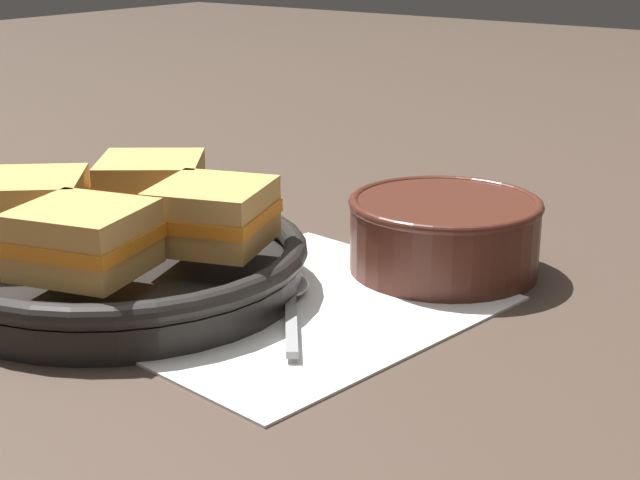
{
  "coord_description": "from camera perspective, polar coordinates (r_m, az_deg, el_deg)",
  "views": [
    {
      "loc": [
        -0.57,
        -0.42,
        0.27
      ],
      "look_at": [
        0.01,
        0.01,
        0.03
      ],
      "focal_mm": 55.0,
      "sensor_mm": 36.0,
      "label": 1
    }
  ],
  "objects": [
    {
      "name": "ground_plane",
      "position": [
        0.76,
        -0.05,
        -2.72
      ],
      "size": [
        4.0,
        4.0,
        0.0
      ],
      "primitive_type": "plane",
      "color": "#47382D"
    },
    {
      "name": "napkin",
      "position": [
        0.72,
        -1.65,
        -3.88
      ],
      "size": [
        0.3,
        0.26,
        0.0
      ],
      "color": "white",
      "rests_on": "ground_plane"
    },
    {
      "name": "skillet",
      "position": [
        0.76,
        -11.33,
        -1.46
      ],
      "size": [
        0.28,
        0.28,
        0.04
      ],
      "color": "black",
      "rests_on": "ground_plane"
    },
    {
      "name": "soup_bowl",
      "position": [
        0.79,
        7.25,
        0.56
      ],
      "size": [
        0.15,
        0.15,
        0.06
      ],
      "color": "#4C2319",
      "rests_on": "ground_plane"
    },
    {
      "name": "sandwich_far_left",
      "position": [
        0.77,
        -16.47,
        1.92
      ],
      "size": [
        0.12,
        0.12,
        0.05
      ],
      "rotation": [
        0.0,
        0.0,
        10.15
      ],
      "color": "tan",
      "rests_on": "skillet"
    },
    {
      "name": "sandwich_near_left",
      "position": [
        0.72,
        -6.27,
        1.48
      ],
      "size": [
        0.1,
        0.1,
        0.05
      ],
      "rotation": [
        0.0,
        0.0,
        6.62
      ],
      "color": "tan",
      "rests_on": "skillet"
    },
    {
      "name": "spoon",
      "position": [
        0.72,
        -1.73,
        -3.18
      ],
      "size": [
        0.13,
        0.11,
        0.01
      ],
      "rotation": [
        0.0,
        0.0,
        0.67
      ],
      "color": "#9E9EA3",
      "rests_on": "napkin"
    },
    {
      "name": "sandwich_near_right",
      "position": [
        0.81,
        -9.79,
        3.12
      ],
      "size": [
        0.11,
        0.11,
        0.05
      ],
      "rotation": [
        0.0,
        0.0,
        8.5
      ],
      "color": "tan",
      "rests_on": "skillet"
    },
    {
      "name": "sandwich_far_right",
      "position": [
        0.68,
        -13.61,
        0.04
      ],
      "size": [
        0.1,
        0.1,
        0.05
      ],
      "rotation": [
        0.0,
        0.0,
        11.26
      ],
      "color": "tan",
      "rests_on": "skillet"
    }
  ]
}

